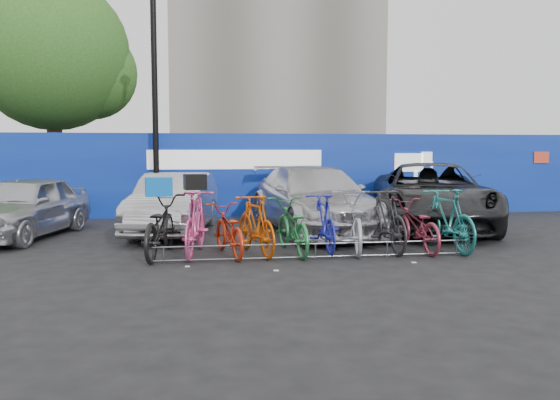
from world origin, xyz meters
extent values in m
plane|color=black|center=(0.00, 0.00, 0.00)|extent=(100.00, 100.00, 0.00)
cube|color=navy|center=(0.00, 6.00, 1.20)|extent=(22.00, 0.15, 2.40)
cube|color=white|center=(-1.00, 5.90, 1.65)|extent=(5.00, 0.02, 0.55)
cube|color=white|center=(4.20, 5.90, 1.55)|extent=(1.20, 0.02, 0.90)
cube|color=red|center=(8.50, 5.90, 1.70)|extent=(0.50, 0.02, 0.35)
cylinder|color=#382314|center=(-7.00, 10.00, 2.00)|extent=(0.50, 0.50, 4.00)
sphere|color=#23531A|center=(-7.00, 10.00, 5.20)|extent=(5.20, 5.20, 5.20)
sphere|color=#23531A|center=(-5.80, 10.30, 4.60)|extent=(3.20, 3.20, 3.20)
cylinder|color=black|center=(-3.20, 5.40, 3.00)|extent=(0.16, 0.16, 6.00)
cylinder|color=#595B60|center=(0.00, -0.60, 0.28)|extent=(5.60, 0.03, 0.03)
cylinder|color=#595B60|center=(0.00, -0.60, 0.05)|extent=(5.60, 0.03, 0.03)
cylinder|color=#595B60|center=(-2.60, -0.60, 0.14)|extent=(0.03, 0.03, 0.28)
cylinder|color=#595B60|center=(-1.30, -0.60, 0.14)|extent=(0.03, 0.03, 0.28)
cylinder|color=#595B60|center=(0.00, -0.60, 0.14)|extent=(0.03, 0.03, 0.28)
cylinder|color=#595B60|center=(1.30, -0.60, 0.14)|extent=(0.03, 0.03, 0.28)
cylinder|color=#595B60|center=(2.60, -0.60, 0.14)|extent=(0.03, 0.03, 0.28)
imported|color=#ABABB0|center=(-5.83, 2.67, 0.69)|extent=(2.42, 4.28, 1.37)
imported|color=#ACACB1|center=(-2.59, 2.90, 0.69)|extent=(2.11, 4.35, 1.37)
imported|color=silver|center=(0.66, 2.80, 0.77)|extent=(2.75, 5.51, 1.54)
imported|color=black|center=(3.58, 2.87, 0.80)|extent=(4.20, 6.29, 1.60)
imported|color=black|center=(-2.71, 0.07, 0.54)|extent=(1.03, 2.16, 1.09)
imported|color=#D84083|center=(-2.07, 0.08, 0.60)|extent=(0.86, 2.05, 1.20)
imported|color=#B7280E|center=(-1.49, -0.04, 0.46)|extent=(0.98, 1.85, 0.92)
imported|color=#CC5006|center=(-0.99, -0.01, 0.55)|extent=(0.97, 1.91, 1.10)
imported|color=#217339|center=(-0.32, 0.02, 0.51)|extent=(0.89, 1.99, 1.01)
imported|color=#1C20A4|center=(0.29, 0.11, 0.55)|extent=(0.53, 1.84, 1.11)
imported|color=#93979B|center=(0.87, 0.09, 0.55)|extent=(1.08, 2.20, 1.11)
imported|color=#272729|center=(1.49, 0.03, 0.59)|extent=(0.63, 1.98, 1.18)
imported|color=maroon|center=(2.05, -0.04, 0.48)|extent=(0.78, 1.88, 0.97)
imported|color=#1E7572|center=(2.64, -0.09, 0.60)|extent=(0.74, 2.03, 1.19)
cube|color=blue|center=(-2.71, 0.07, 1.25)|extent=(0.51, 0.41, 0.33)
cube|color=black|center=(-2.07, 0.08, 1.34)|extent=(0.43, 0.40, 0.28)
camera|label=1|loc=(-1.91, -9.82, 1.88)|focal=35.00mm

